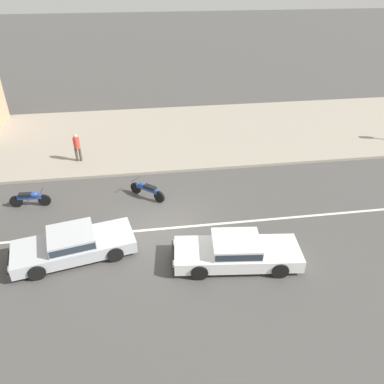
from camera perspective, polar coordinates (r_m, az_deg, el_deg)
name	(u,v)px	position (r m, az deg, el deg)	size (l,w,h in m)	color
ground_plane	(164,229)	(15.69, -4.23, -5.58)	(160.00, 160.00, 0.00)	#4C4947
lane_centre_stripe	(164,229)	(15.69, -4.23, -5.57)	(50.40, 0.14, 0.01)	silver
kerb_strip	(152,135)	(24.17, -6.14, 8.58)	(68.00, 10.00, 0.15)	#9E9384
sedan_white_0	(236,251)	(13.81, 6.74, -8.94)	(4.81, 2.14, 1.06)	white
sedan_silver_2	(73,244)	(14.71, -17.71, -7.56)	(4.76, 2.60, 1.06)	#B7BABF
motorcycle_0	(30,198)	(18.31, -23.44, -0.88)	(1.81, 0.56, 0.80)	black
motorcycle_1	(147,190)	(17.56, -6.91, 0.37)	(1.54, 1.37, 0.80)	black
pedestrian_near_clock	(77,146)	(21.18, -17.13, 6.77)	(0.34, 0.34, 1.56)	#4C4238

